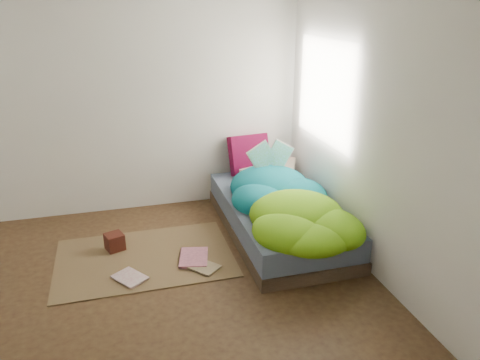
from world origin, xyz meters
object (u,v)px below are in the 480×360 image
object	(u,v)px
pillow_magenta	(249,155)
floor_book_b	(180,258)
wooden_box	(115,242)
floor_book_a	(120,283)
open_book	(271,147)
bed	(278,217)

from	to	relation	value
pillow_magenta	floor_book_b	bearing A→B (deg)	-136.97
wooden_box	floor_book_a	xyz separation A→B (m)	(0.02, -0.62, -0.07)
floor_book_a	pillow_magenta	bearing A→B (deg)	7.43
open_book	floor_book_b	distance (m)	1.52
wooden_box	pillow_magenta	bearing A→B (deg)	27.66
floor_book_a	open_book	bearing A→B (deg)	-5.69
bed	wooden_box	bearing A→B (deg)	177.85
pillow_magenta	floor_book_b	size ratio (longest dim) A/B	1.32
open_book	pillow_magenta	bearing A→B (deg)	96.71
pillow_magenta	wooden_box	xyz separation A→B (m)	(-1.58, -0.83, -0.48)
open_book	wooden_box	bearing A→B (deg)	-172.11
pillow_magenta	floor_book_a	bearing A→B (deg)	-143.53
pillow_magenta	open_book	xyz separation A→B (m)	(0.09, -0.51, 0.24)
pillow_magenta	wooden_box	world-z (taller)	pillow_magenta
bed	floor_book_b	distance (m)	1.12
floor_book_b	wooden_box	bearing A→B (deg)	160.26
bed	floor_book_a	xyz separation A→B (m)	(-1.61, -0.56, -0.15)
pillow_magenta	floor_book_a	size ratio (longest dim) A/B	1.64
bed	pillow_magenta	size ratio (longest dim) A/B	4.38
bed	floor_book_a	bearing A→B (deg)	-160.76
open_book	wooden_box	world-z (taller)	open_book
bed	floor_book_a	size ratio (longest dim) A/B	7.19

